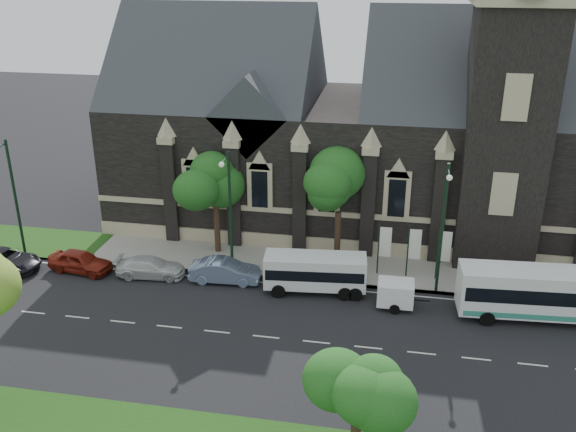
% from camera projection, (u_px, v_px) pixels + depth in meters
% --- Properties ---
extents(ground, '(160.00, 160.00, 0.00)m').
position_uv_depth(ground, '(266.00, 337.00, 37.12)').
color(ground, black).
rests_on(ground, ground).
extents(sidewalk, '(80.00, 5.00, 0.15)m').
position_uv_depth(sidewalk, '(294.00, 264.00, 45.72)').
color(sidewalk, gray).
rests_on(sidewalk, ground).
extents(museum, '(40.00, 17.70, 29.90)m').
position_uv_depth(museum, '(378.00, 127.00, 50.18)').
color(museum, black).
rests_on(museum, ground).
extents(tree_park_east, '(3.40, 3.40, 6.28)m').
position_uv_depth(tree_park_east, '(363.00, 382.00, 25.84)').
color(tree_park_east, black).
rests_on(tree_park_east, ground).
extents(tree_walk_right, '(4.08, 4.08, 7.80)m').
position_uv_depth(tree_walk_right, '(342.00, 187.00, 44.08)').
color(tree_walk_right, black).
rests_on(tree_walk_right, ground).
extents(tree_walk_left, '(3.91, 3.91, 7.64)m').
position_uv_depth(tree_walk_left, '(218.00, 180.00, 45.62)').
color(tree_walk_left, black).
rests_on(tree_walk_left, ground).
extents(street_lamp_near, '(0.36, 1.88, 9.00)m').
position_uv_depth(street_lamp_near, '(443.00, 223.00, 39.92)').
color(street_lamp_near, black).
rests_on(street_lamp_near, ground).
extents(street_lamp_mid, '(0.36, 1.88, 9.00)m').
position_uv_depth(street_lamp_mid, '(229.00, 208.00, 42.28)').
color(street_lamp_mid, black).
rests_on(street_lamp_mid, ground).
extents(street_lamp_far, '(0.36, 1.88, 9.00)m').
position_uv_depth(street_lamp_far, '(13.00, 193.00, 44.97)').
color(street_lamp_far, black).
rests_on(street_lamp_far, ground).
extents(banner_flag_left, '(0.90, 0.10, 4.00)m').
position_uv_depth(banner_flag_left, '(383.00, 245.00, 43.32)').
color(banner_flag_left, black).
rests_on(banner_flag_left, ground).
extents(banner_flag_center, '(0.90, 0.10, 4.00)m').
position_uv_depth(banner_flag_center, '(412.00, 247.00, 42.98)').
color(banner_flag_center, black).
rests_on(banner_flag_center, ground).
extents(banner_flag_right, '(0.90, 0.10, 4.00)m').
position_uv_depth(banner_flag_right, '(442.00, 249.00, 42.65)').
color(banner_flag_right, black).
rests_on(banner_flag_right, ground).
extents(tour_coach, '(11.41, 3.24, 3.29)m').
position_uv_depth(tour_coach, '(554.00, 293.00, 38.26)').
color(tour_coach, white).
rests_on(tour_coach, ground).
extents(shuttle_bus, '(6.86, 2.95, 2.58)m').
position_uv_depth(shuttle_bus, '(316.00, 271.00, 41.64)').
color(shuttle_bus, silver).
rests_on(shuttle_bus, ground).
extents(box_trailer, '(3.29, 1.93, 1.75)m').
position_uv_depth(box_trailer, '(396.00, 293.00, 39.94)').
color(box_trailer, white).
rests_on(box_trailer, ground).
extents(sedan, '(4.93, 2.00, 1.59)m').
position_uv_depth(sedan, '(225.00, 271.00, 43.16)').
color(sedan, '#7B8EB2').
rests_on(sedan, ground).
extents(car_far_red, '(4.80, 2.46, 1.56)m').
position_uv_depth(car_far_red, '(80.00, 261.00, 44.55)').
color(car_far_red, maroon).
rests_on(car_far_red, ground).
extents(car_far_white, '(4.95, 2.43, 1.39)m').
position_uv_depth(car_far_white, '(151.00, 267.00, 43.89)').
color(car_far_white, silver).
rests_on(car_far_white, ground).
extents(car_far_black, '(5.66, 3.20, 1.49)m').
position_uv_depth(car_far_black, '(4.00, 260.00, 44.86)').
color(car_far_black, black).
rests_on(car_far_black, ground).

